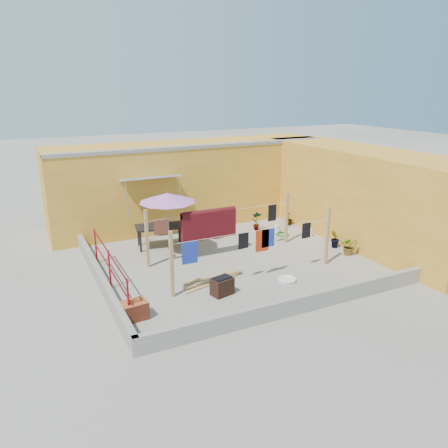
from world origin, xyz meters
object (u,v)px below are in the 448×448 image
(outdoor_table, at_px, (160,228))
(green_hose, at_px, (283,234))
(water_jug_a, at_px, (310,233))
(water_jug_b, at_px, (277,228))
(patio_umbrella, at_px, (167,198))
(plant_back_a, at_px, (215,228))
(brazier, at_px, (222,286))
(brick_stack, at_px, (135,310))
(white_basin, at_px, (287,280))

(outdoor_table, height_order, green_hose, outdoor_table)
(water_jug_a, xyz_separation_m, water_jug_b, (-0.78, 0.98, -0.00))
(green_hose, bearing_deg, patio_umbrella, -178.93)
(plant_back_a, bearing_deg, patio_umbrella, -156.13)
(brazier, bearing_deg, outdoor_table, 94.21)
(patio_umbrella, height_order, brick_stack, patio_umbrella)
(water_jug_b, height_order, plant_back_a, plant_back_a)
(brick_stack, xyz_separation_m, green_hose, (6.55, 3.60, -0.19))
(green_hose, bearing_deg, brazier, -140.77)
(brick_stack, relative_size, water_jug_b, 2.04)
(patio_umbrella, xyz_separation_m, water_jug_b, (4.48, 0.51, -1.79))
(outdoor_table, height_order, brick_stack, outdoor_table)
(green_hose, bearing_deg, brick_stack, -151.18)
(brick_stack, distance_m, water_jug_b, 7.71)
(brick_stack, xyz_separation_m, plant_back_a, (4.19, 4.45, 0.14))
(brick_stack, relative_size, brazier, 1.00)
(patio_umbrella, distance_m, outdoor_table, 1.53)
(patio_umbrella, xyz_separation_m, brazier, (0.31, -3.29, -1.68))
(water_jug_b, distance_m, plant_back_a, 2.43)
(outdoor_table, relative_size, green_hose, 3.56)
(brick_stack, bearing_deg, plant_back_a, 46.70)
(outdoor_table, xyz_separation_m, brick_stack, (-2.10, -4.42, -0.46))
(outdoor_table, distance_m, green_hose, 4.57)
(green_hose, bearing_deg, plant_back_a, 160.30)
(patio_umbrella, relative_size, water_jug_b, 7.42)
(plant_back_a, bearing_deg, water_jug_b, -10.01)
(brick_stack, distance_m, green_hose, 7.47)
(brick_stack, relative_size, white_basin, 1.19)
(brick_stack, bearing_deg, white_basin, 2.04)
(outdoor_table, bearing_deg, water_jug_a, -14.62)
(brick_stack, bearing_deg, outdoor_table, 64.56)
(outdoor_table, relative_size, brazier, 2.76)
(white_basin, bearing_deg, green_hose, 58.22)
(outdoor_table, relative_size, brick_stack, 2.74)
(outdoor_table, xyz_separation_m, white_basin, (2.31, -4.26, -0.64))
(water_jug_b, bearing_deg, patio_umbrella, -173.56)
(patio_umbrella, relative_size, water_jug_a, 7.30)
(water_jug_b, bearing_deg, outdoor_table, 174.98)
(patio_umbrella, distance_m, water_jug_b, 4.85)
(outdoor_table, xyz_separation_m, plant_back_a, (2.09, 0.03, -0.33))
(brick_stack, distance_m, brazier, 2.42)
(water_jug_b, bearing_deg, water_jug_a, -51.50)
(green_hose, bearing_deg, water_jug_a, -34.45)
(green_hose, bearing_deg, outdoor_table, 169.60)
(water_jug_a, height_order, water_jug_b, water_jug_a)
(outdoor_table, bearing_deg, water_jug_b, -5.02)
(water_jug_a, distance_m, water_jug_b, 1.25)
(brazier, distance_m, green_hose, 5.34)
(brick_stack, xyz_separation_m, white_basin, (4.41, 0.16, -0.18))
(brick_stack, bearing_deg, water_jug_b, 31.46)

